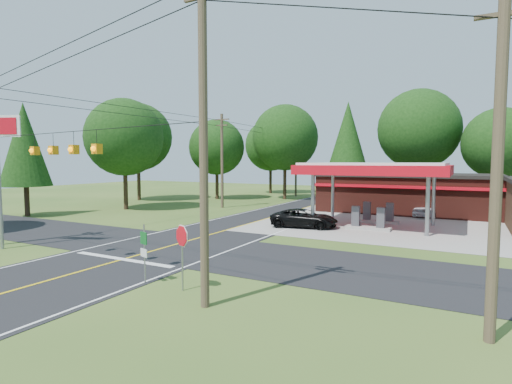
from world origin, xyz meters
The scene contains 16 objects.
ground centered at (0.00, 0.00, 0.00)m, with size 120.00×120.00×0.00m, color #34541D.
main_highway centered at (0.00, 0.00, 0.01)m, with size 8.00×120.00×0.02m, color black.
cross_road centered at (0.00, 0.00, 0.01)m, with size 70.00×7.00×0.02m, color black.
lane_center_yellow centered at (0.00, 0.00, 0.03)m, with size 0.15×110.00×0.00m, color yellow.
gas_canopy centered at (9.00, 13.00, 4.27)m, with size 10.60×7.40×4.88m.
convenience_store centered at (10.00, 22.98, 1.92)m, with size 16.40×7.55×3.80m.
utility_pole_near_right centered at (7.50, -7.00, 5.96)m, with size 1.80×0.30×11.50m.
utility_pole_far_left centered at (-8.00, 18.00, 5.20)m, with size 1.80×0.30×10.00m.
utility_pole_right_b centered at (16.00, -5.50, 5.20)m, with size 1.80×0.30×10.00m.
utility_pole_north centered at (-6.50, 35.00, 4.75)m, with size 0.30×0.30×9.50m.
overhead_beacons centered at (-1.00, -6.00, 6.21)m, with size 17.04×2.04×1.03m.
treeline_backdrop centered at (0.82, 24.01, 7.49)m, with size 70.27×51.59×13.30m.
suv_car centered at (4.50, 10.00, 0.69)m, with size 4.99×4.99×1.39m, color black.
sedan_car centered at (12.22, 21.00, 0.79)m, with size 4.61×4.61×1.57m, color white.
octagonal_stop_sign centered at (5.74, -6.01, 1.94)m, with size 0.83×0.39×2.58m.
route_sign_post centered at (3.80, -6.02, 1.46)m, with size 0.48×0.19×2.44m.
Camera 1 is at (15.34, -17.96, 4.98)m, focal length 28.00 mm.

